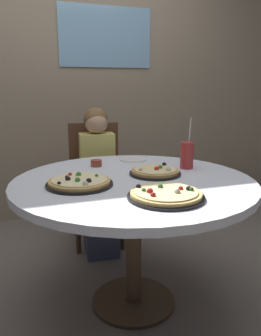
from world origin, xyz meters
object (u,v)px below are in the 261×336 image
(pizza_cheese, at_px, (79,182))
(plate_small, at_px, (133,159))
(dining_table, at_px, (134,195))
(pizza_veggie, at_px, (155,172))
(diner_child, at_px, (99,188))
(chair_wooden, at_px, (96,176))
(sauce_bowl, at_px, (96,163))
(soda_cup, at_px, (187,155))
(pizza_pepperoni, at_px, (166,195))

(pizza_cheese, relative_size, plate_small, 1.88)
(dining_table, bearing_deg, pizza_cheese, -175.81)
(dining_table, distance_m, pizza_veggie, 0.19)
(diner_child, xyz_separation_m, pizza_veggie, (0.16, -0.70, 0.28))
(pizza_cheese, bearing_deg, chair_wooden, 72.18)
(pizza_cheese, distance_m, sauce_bowl, 0.42)
(dining_table, xyz_separation_m, soda_cup, (0.39, 0.13, 0.17))
(pizza_veggie, bearing_deg, dining_table, -160.72)
(pizza_cheese, bearing_deg, sauce_bowl, 64.76)
(chair_wooden, bearing_deg, plate_small, -72.97)
(chair_wooden, relative_size, pizza_pepperoni, 2.74)
(diner_child, relative_size, sauce_bowl, 15.46)
(pizza_cheese, height_order, pizza_pepperoni, same)
(dining_table, relative_size, plate_small, 7.20)
(diner_child, bearing_deg, soda_cup, -57.60)
(pizza_cheese, height_order, sauce_bowl, pizza_cheese)
(plate_small, bearing_deg, pizza_pepperoni, -99.15)
(chair_wooden, relative_size, pizza_cheese, 2.81)
(pizza_pepperoni, relative_size, sauce_bowl, 4.96)
(dining_table, bearing_deg, chair_wooden, 89.35)
(pizza_veggie, relative_size, plate_small, 1.62)
(soda_cup, relative_size, sauce_bowl, 4.38)
(diner_child, relative_size, soda_cup, 3.53)
(dining_table, xyz_separation_m, pizza_pepperoni, (0.03, -0.35, 0.11))
(diner_child, height_order, sauce_bowl, diner_child)
(soda_cup, xyz_separation_m, plate_small, (-0.23, 0.33, -0.08))
(plate_small, bearing_deg, sauce_bowl, -160.68)
(sauce_bowl, bearing_deg, soda_cup, -24.46)
(diner_child, relative_size, pizza_veggie, 3.72)
(pizza_cheese, relative_size, sauce_bowl, 4.83)
(diner_child, distance_m, plate_small, 0.44)
(dining_table, relative_size, pizza_cheese, 3.83)
(chair_wooden, height_order, pizza_veggie, chair_wooden)
(sauce_bowl, bearing_deg, pizza_cheese, -115.24)
(chair_wooden, bearing_deg, diner_child, -96.06)
(pizza_cheese, xyz_separation_m, pizza_pepperoni, (0.33, -0.32, 0.00))
(plate_small, bearing_deg, pizza_cheese, -133.65)
(chair_wooden, distance_m, soda_cup, 0.94)
(dining_table, height_order, soda_cup, soda_cup)
(dining_table, relative_size, chair_wooden, 1.36)
(dining_table, xyz_separation_m, diner_child, (-0.01, 0.75, -0.18))
(dining_table, distance_m, pizza_pepperoni, 0.36)
(dining_table, height_order, diner_child, diner_child)
(dining_table, height_order, sauce_bowl, sauce_bowl)
(soda_cup, bearing_deg, plate_small, 125.21)
(pizza_veggie, height_order, pizza_cheese, pizza_veggie)
(pizza_veggie, xyz_separation_m, plate_small, (0.01, 0.40, -0.01))
(chair_wooden, xyz_separation_m, pizza_pepperoni, (0.02, -1.28, 0.24))
(sauce_bowl, bearing_deg, diner_child, 74.57)
(dining_table, bearing_deg, diner_child, 90.66)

